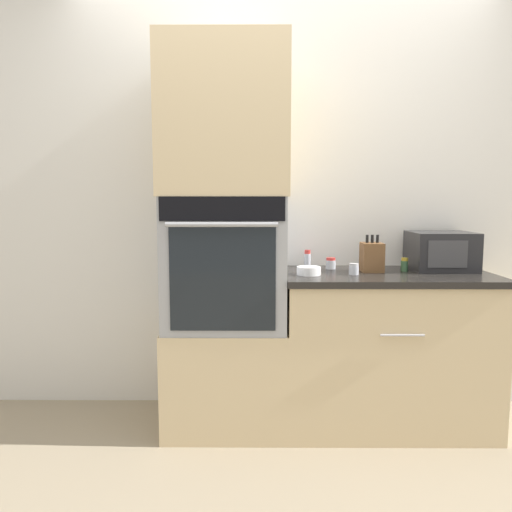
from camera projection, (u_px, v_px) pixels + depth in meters
ground_plane at (289, 448)px, 2.56m from camera, size 12.00×12.00×0.00m
wall_back at (284, 203)px, 3.05m from camera, size 8.00×0.05×2.50m
oven_cabinet_base at (227, 373)px, 2.83m from camera, size 0.67×0.60×0.58m
wall_oven at (226, 261)px, 2.75m from camera, size 0.64×0.64×0.71m
oven_cabinet_upper at (225, 122)px, 2.67m from camera, size 0.67×0.60×0.80m
counter_unit at (386, 349)px, 2.81m from camera, size 1.14×0.63×0.87m
microwave at (441, 251)px, 2.86m from camera, size 0.35×0.32×0.22m
knife_block at (372, 257)px, 2.80m from camera, size 0.12×0.14×0.21m
bowl at (309, 271)px, 2.68m from camera, size 0.13×0.13×0.04m
condiment_jar_near at (331, 263)px, 2.91m from camera, size 0.06×0.06×0.07m
condiment_jar_mid at (354, 269)px, 2.69m from camera, size 0.05×0.05×0.06m
condiment_jar_far at (404, 265)px, 2.82m from camera, size 0.04×0.04×0.08m
condiment_jar_back at (307, 259)px, 2.99m from camera, size 0.04×0.04×0.10m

